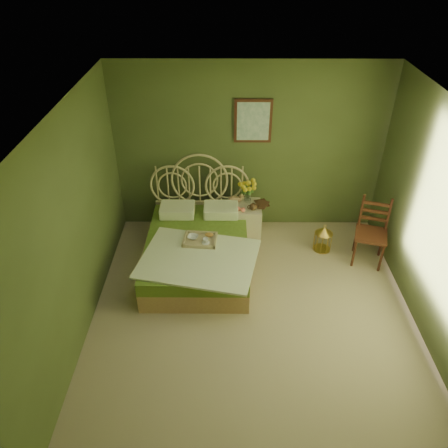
{
  "coord_description": "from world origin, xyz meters",
  "views": [
    {
      "loc": [
        -0.34,
        -3.72,
        4.04
      ],
      "look_at": [
        -0.37,
        1.0,
        0.81
      ],
      "focal_mm": 35.0,
      "sensor_mm": 36.0,
      "label": 1
    }
  ],
  "objects_px": {
    "nightstand": "(245,216)",
    "chair": "(371,227)",
    "birdcage": "(323,239)",
    "bed": "(198,248)"
  },
  "relations": [
    {
      "from": "chair",
      "to": "birdcage",
      "type": "relative_size",
      "value": 2.45
    },
    {
      "from": "bed",
      "to": "nightstand",
      "type": "xyz_separation_m",
      "value": [
        0.68,
        0.72,
        0.07
      ]
    },
    {
      "from": "bed",
      "to": "chair",
      "type": "distance_m",
      "value": 2.46
    },
    {
      "from": "chair",
      "to": "birdcage",
      "type": "distance_m",
      "value": 0.71
    },
    {
      "from": "birdcage",
      "to": "nightstand",
      "type": "bearing_deg",
      "value": 162.92
    },
    {
      "from": "bed",
      "to": "birdcage",
      "type": "distance_m",
      "value": 1.88
    },
    {
      "from": "nightstand",
      "to": "chair",
      "type": "xyz_separation_m",
      "value": [
        1.75,
        -0.55,
        0.19
      ]
    },
    {
      "from": "bed",
      "to": "chair",
      "type": "height_order",
      "value": "bed"
    },
    {
      "from": "bed",
      "to": "chair",
      "type": "xyz_separation_m",
      "value": [
        2.44,
        0.17,
        0.25
      ]
    },
    {
      "from": "nightstand",
      "to": "birdcage",
      "type": "distance_m",
      "value": 1.23
    }
  ]
}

